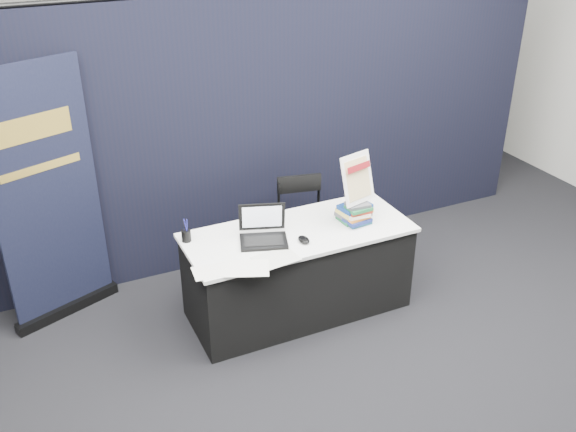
# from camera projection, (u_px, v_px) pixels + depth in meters

# --- Properties ---
(floor) EXTENTS (8.00, 8.00, 0.00)m
(floor) POSITION_uv_depth(u_px,v_px,m) (329.00, 347.00, 4.94)
(floor) COLOR black
(floor) RESTS_ON ground
(wall_back) EXTENTS (8.00, 0.02, 3.50)m
(wall_back) POSITION_uv_depth(u_px,v_px,m) (167.00, 21.00, 7.32)
(wall_back) COLOR #BBBAB1
(wall_back) RESTS_ON floor
(drape_partition) EXTENTS (6.00, 0.08, 2.40)m
(drape_partition) POSITION_uv_depth(u_px,v_px,m) (247.00, 134.00, 5.66)
(drape_partition) COLOR black
(drape_partition) RESTS_ON floor
(display_table) EXTENTS (1.80, 0.75, 0.75)m
(display_table) POSITION_uv_depth(u_px,v_px,m) (298.00, 271.00, 5.20)
(display_table) COLOR black
(display_table) RESTS_ON floor
(laptop) EXTENTS (0.42, 0.39, 0.27)m
(laptop) POSITION_uv_depth(u_px,v_px,m) (261.00, 233.00, 4.87)
(laptop) COLOR black
(laptop) RESTS_ON display_table
(mouse) EXTENTS (0.08, 0.13, 0.04)m
(mouse) POSITION_uv_depth(u_px,v_px,m) (304.00, 240.00, 4.87)
(mouse) COLOR black
(mouse) RESTS_ON display_table
(brochure_left) EXTENTS (0.29, 0.22, 0.00)m
(brochure_left) POSITION_uv_depth(u_px,v_px,m) (212.00, 271.00, 4.51)
(brochure_left) COLOR white
(brochure_left) RESTS_ON display_table
(brochure_mid) EXTENTS (0.38, 0.33, 0.00)m
(brochure_mid) POSITION_uv_depth(u_px,v_px,m) (247.00, 268.00, 4.55)
(brochure_mid) COLOR white
(brochure_mid) RESTS_ON display_table
(brochure_right) EXTENTS (0.34, 0.26, 0.00)m
(brochure_right) POSITION_uv_depth(u_px,v_px,m) (276.00, 258.00, 4.66)
(brochure_right) COLOR silver
(brochure_right) RESTS_ON display_table
(pen_cup) EXTENTS (0.09, 0.09, 0.09)m
(pen_cup) POSITION_uv_depth(u_px,v_px,m) (186.00, 236.00, 4.87)
(pen_cup) COLOR black
(pen_cup) RESTS_ON display_table
(book_stack_tall) EXTENTS (0.19, 0.15, 0.18)m
(book_stack_tall) POSITION_uv_depth(u_px,v_px,m) (358.00, 213.00, 5.10)
(book_stack_tall) COLOR #164856
(book_stack_tall) RESTS_ON display_table
(book_stack_short) EXTENTS (0.26, 0.21, 0.14)m
(book_stack_short) POSITION_uv_depth(u_px,v_px,m) (354.00, 212.00, 5.17)
(book_stack_short) COLOR #1A6335
(book_stack_short) RESTS_ON display_table
(info_sign) EXTENTS (0.32, 0.19, 0.41)m
(info_sign) POSITION_uv_depth(u_px,v_px,m) (358.00, 179.00, 4.99)
(info_sign) COLOR black
(info_sign) RESTS_ON book_stack_tall
(pullup_banner) EXTENTS (0.86, 0.41, 2.09)m
(pullup_banner) POSITION_uv_depth(u_px,v_px,m) (50.00, 212.00, 4.93)
(pullup_banner) COLOR black
(pullup_banner) RESTS_ON floor
(stacking_chair) EXTENTS (0.49, 0.50, 0.91)m
(stacking_chair) POSITION_uv_depth(u_px,v_px,m) (307.00, 224.00, 5.63)
(stacking_chair) COLOR black
(stacking_chair) RESTS_ON floor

